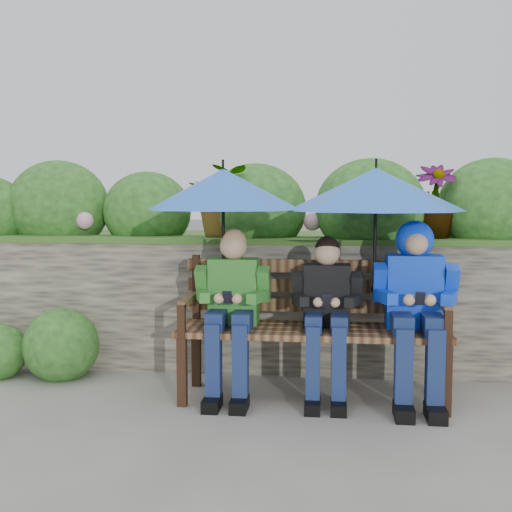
# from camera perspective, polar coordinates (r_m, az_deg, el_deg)

# --- Properties ---
(ground) EXTENTS (60.00, 60.00, 0.00)m
(ground) POSITION_cam_1_polar(r_m,az_deg,el_deg) (4.40, -0.15, -12.54)
(ground) COLOR #69675B
(ground) RESTS_ON ground
(garden_backdrop) EXTENTS (8.00, 2.88, 1.79)m
(garden_backdrop) POSITION_cam_1_polar(r_m,az_deg,el_deg) (5.82, 1.56, -1.80)
(garden_backdrop) COLOR #433F38
(garden_backdrop) RESTS_ON ground
(park_bench) EXTENTS (1.78, 0.52, 0.94)m
(park_bench) POSITION_cam_1_polar(r_m,az_deg,el_deg) (4.34, 5.08, -5.55)
(park_bench) COLOR black
(park_bench) RESTS_ON ground
(boy_left) EXTENTS (0.50, 0.57, 1.13)m
(boy_left) POSITION_cam_1_polar(r_m,az_deg,el_deg) (4.28, -2.17, -4.24)
(boy_left) COLOR #1F7C22
(boy_left) RESTS_ON ground
(boy_middle) EXTENTS (0.46, 0.53, 1.09)m
(boy_middle) POSITION_cam_1_polar(r_m,az_deg,el_deg) (4.24, 6.29, -4.63)
(boy_middle) COLOR black
(boy_middle) RESTS_ON ground
(boy_right) EXTENTS (0.54, 0.65, 1.19)m
(boy_right) POSITION_cam_1_polar(r_m,az_deg,el_deg) (4.27, 13.99, -3.49)
(boy_right) COLOR blue
(boy_right) RESTS_ON ground
(umbrella_left) EXTENTS (1.04, 1.04, 0.89)m
(umbrella_left) POSITION_cam_1_polar(r_m,az_deg,el_deg) (4.28, -2.94, 5.94)
(umbrella_left) COLOR blue
(umbrella_left) RESTS_ON ground
(umbrella_right) EXTENTS (1.16, 1.16, 0.87)m
(umbrella_right) POSITION_cam_1_polar(r_m,az_deg,el_deg) (4.23, 10.60, 5.83)
(umbrella_right) COLOR blue
(umbrella_right) RESTS_ON ground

